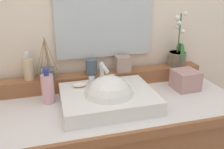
{
  "coord_description": "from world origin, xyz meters",
  "views": [
    {
      "loc": [
        -0.3,
        -1.03,
        1.45
      ],
      "look_at": [
        -0.02,
        -0.0,
        1.04
      ],
      "focal_mm": 38.36,
      "sensor_mm": 36.0,
      "label": 1
    }
  ],
  "objects_px": {
    "soap_bar": "(80,85)",
    "reed_diffuser": "(47,73)",
    "lotion_bottle": "(48,88)",
    "potted_plant": "(177,55)",
    "sink_basin": "(109,99)",
    "soap_dispenser": "(28,68)",
    "tissue_box": "(186,80)",
    "tumbler_cup": "(91,67)",
    "trinket_box": "(123,64)"
  },
  "relations": [
    {
      "from": "soap_dispenser",
      "to": "tissue_box",
      "type": "relative_size",
      "value": 1.13
    },
    {
      "from": "sink_basin",
      "to": "soap_bar",
      "type": "bearing_deg",
      "value": 139.02
    },
    {
      "from": "soap_dispenser",
      "to": "soap_bar",
      "type": "bearing_deg",
      "value": -30.24
    },
    {
      "from": "trinket_box",
      "to": "tissue_box",
      "type": "bearing_deg",
      "value": -24.82
    },
    {
      "from": "sink_basin",
      "to": "lotion_bottle",
      "type": "bearing_deg",
      "value": 158.29
    },
    {
      "from": "reed_diffuser",
      "to": "lotion_bottle",
      "type": "xyz_separation_m",
      "value": [
        -0.0,
        -0.12,
        -0.04
      ]
    },
    {
      "from": "trinket_box",
      "to": "tissue_box",
      "type": "xyz_separation_m",
      "value": [
        0.32,
        -0.16,
        -0.07
      ]
    },
    {
      "from": "soap_dispenser",
      "to": "tissue_box",
      "type": "bearing_deg",
      "value": -11.77
    },
    {
      "from": "tumbler_cup",
      "to": "lotion_bottle",
      "type": "relative_size",
      "value": 0.47
    },
    {
      "from": "potted_plant",
      "to": "reed_diffuser",
      "type": "xyz_separation_m",
      "value": [
        -0.77,
        -0.01,
        -0.04
      ]
    },
    {
      "from": "tumbler_cup",
      "to": "reed_diffuser",
      "type": "distance_m",
      "value": 0.24
    },
    {
      "from": "sink_basin",
      "to": "reed_diffuser",
      "type": "bearing_deg",
      "value": 139.97
    },
    {
      "from": "potted_plant",
      "to": "tumbler_cup",
      "type": "relative_size",
      "value": 3.81
    },
    {
      "from": "sink_basin",
      "to": "tumbler_cup",
      "type": "xyz_separation_m",
      "value": [
        -0.04,
        0.23,
        0.09
      ]
    },
    {
      "from": "soap_bar",
      "to": "reed_diffuser",
      "type": "bearing_deg",
      "value": 140.77
    },
    {
      "from": "potted_plant",
      "to": "lotion_bottle",
      "type": "distance_m",
      "value": 0.79
    },
    {
      "from": "potted_plant",
      "to": "soap_dispenser",
      "type": "bearing_deg",
      "value": 179.4
    },
    {
      "from": "tumbler_cup",
      "to": "tissue_box",
      "type": "xyz_separation_m",
      "value": [
        0.5,
        -0.15,
        -0.07
      ]
    },
    {
      "from": "trinket_box",
      "to": "lotion_bottle",
      "type": "distance_m",
      "value": 0.45
    },
    {
      "from": "soap_bar",
      "to": "tissue_box",
      "type": "height_order",
      "value": "tissue_box"
    },
    {
      "from": "soap_bar",
      "to": "potted_plant",
      "type": "height_order",
      "value": "potted_plant"
    },
    {
      "from": "soap_dispenser",
      "to": "tumbler_cup",
      "type": "relative_size",
      "value": 1.71
    },
    {
      "from": "soap_bar",
      "to": "reed_diffuser",
      "type": "height_order",
      "value": "reed_diffuser"
    },
    {
      "from": "soap_bar",
      "to": "tissue_box",
      "type": "bearing_deg",
      "value": -3.01
    },
    {
      "from": "soap_dispenser",
      "to": "reed_diffuser",
      "type": "distance_m",
      "value": 0.1
    },
    {
      "from": "sink_basin",
      "to": "tissue_box",
      "type": "relative_size",
      "value": 3.46
    },
    {
      "from": "soap_bar",
      "to": "lotion_bottle",
      "type": "height_order",
      "value": "lotion_bottle"
    },
    {
      "from": "tumbler_cup",
      "to": "reed_diffuser",
      "type": "height_order",
      "value": "reed_diffuser"
    },
    {
      "from": "soap_bar",
      "to": "lotion_bottle",
      "type": "bearing_deg",
      "value": 178.51
    },
    {
      "from": "soap_dispenser",
      "to": "tumbler_cup",
      "type": "distance_m",
      "value": 0.33
    },
    {
      "from": "soap_bar",
      "to": "reed_diffuser",
      "type": "distance_m",
      "value": 0.2
    },
    {
      "from": "soap_bar",
      "to": "lotion_bottle",
      "type": "distance_m",
      "value": 0.16
    },
    {
      "from": "sink_basin",
      "to": "soap_bar",
      "type": "height_order",
      "value": "sink_basin"
    },
    {
      "from": "sink_basin",
      "to": "tumbler_cup",
      "type": "bearing_deg",
      "value": 99.34
    },
    {
      "from": "potted_plant",
      "to": "tissue_box",
      "type": "xyz_separation_m",
      "value": [
        -0.03,
        -0.16,
        -0.1
      ]
    },
    {
      "from": "potted_plant",
      "to": "tumbler_cup",
      "type": "xyz_separation_m",
      "value": [
        -0.54,
        -0.01,
        -0.03
      ]
    },
    {
      "from": "potted_plant",
      "to": "trinket_box",
      "type": "xyz_separation_m",
      "value": [
        -0.35,
        -0.01,
        -0.02
      ]
    },
    {
      "from": "sink_basin",
      "to": "potted_plant",
      "type": "height_order",
      "value": "potted_plant"
    },
    {
      "from": "lotion_bottle",
      "to": "trinket_box",
      "type": "bearing_deg",
      "value": 16.05
    },
    {
      "from": "soap_bar",
      "to": "tumbler_cup",
      "type": "distance_m",
      "value": 0.16
    },
    {
      "from": "trinket_box",
      "to": "tumbler_cup",
      "type": "bearing_deg",
      "value": -176.79
    },
    {
      "from": "soap_bar",
      "to": "soap_dispenser",
      "type": "distance_m",
      "value": 0.29
    },
    {
      "from": "trinket_box",
      "to": "potted_plant",
      "type": "bearing_deg",
      "value": 2.67
    },
    {
      "from": "sink_basin",
      "to": "soap_dispenser",
      "type": "height_order",
      "value": "soap_dispenser"
    },
    {
      "from": "soap_bar",
      "to": "tissue_box",
      "type": "xyz_separation_m",
      "value": [
        0.59,
        -0.03,
        -0.03
      ]
    },
    {
      "from": "soap_bar",
      "to": "potted_plant",
      "type": "bearing_deg",
      "value": 12.14
    },
    {
      "from": "reed_diffuser",
      "to": "soap_bar",
      "type": "bearing_deg",
      "value": -39.23
    },
    {
      "from": "reed_diffuser",
      "to": "tumbler_cup",
      "type": "bearing_deg",
      "value": -0.58
    },
    {
      "from": "lotion_bottle",
      "to": "soap_bar",
      "type": "bearing_deg",
      "value": -1.49
    },
    {
      "from": "tumbler_cup",
      "to": "tissue_box",
      "type": "relative_size",
      "value": 0.66
    }
  ]
}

